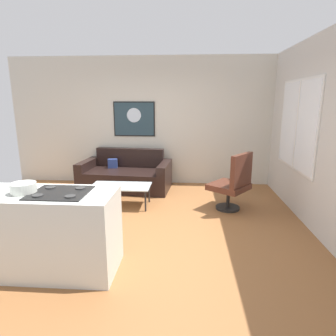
# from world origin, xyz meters

# --- Properties ---
(ground) EXTENTS (6.40, 6.40, 0.04)m
(ground) POSITION_xyz_m (0.00, 0.00, -0.02)
(ground) COLOR #905C33
(back_wall) EXTENTS (6.40, 0.05, 2.80)m
(back_wall) POSITION_xyz_m (0.00, 2.42, 1.40)
(back_wall) COLOR beige
(back_wall) RESTS_ON ground
(right_wall) EXTENTS (0.05, 6.40, 2.80)m
(right_wall) POSITION_xyz_m (2.62, 0.30, 1.40)
(right_wall) COLOR beige
(right_wall) RESTS_ON ground
(couch) EXTENTS (1.96, 1.10, 0.82)m
(couch) POSITION_xyz_m (-0.54, 1.89, 0.27)
(couch) COLOR black
(couch) RESTS_ON ground
(coffee_table) EXTENTS (1.06, 0.55, 0.38)m
(coffee_table) POSITION_xyz_m (-0.40, 0.82, 0.35)
(coffee_table) COLOR silver
(coffee_table) RESTS_ON ground
(armchair) EXTENTS (0.82, 0.83, 1.01)m
(armchair) POSITION_xyz_m (1.57, 0.76, 0.49)
(armchair) COLOR black
(armchair) RESTS_ON ground
(kitchen_counter) EXTENTS (1.79, 0.68, 0.93)m
(kitchen_counter) POSITION_xyz_m (-0.88, -1.22, 0.45)
(kitchen_counter) COLOR silver
(kitchen_counter) RESTS_ON ground
(mixing_bowl) EXTENTS (0.26, 0.26, 0.11)m
(mixing_bowl) POSITION_xyz_m (-0.94, -1.24, 0.96)
(mixing_bowl) COLOR silver
(mixing_bowl) RESTS_ON kitchen_counter
(wall_painting) EXTENTS (0.92, 0.03, 0.76)m
(wall_painting) POSITION_xyz_m (-0.42, 2.38, 1.46)
(wall_painting) COLOR black
(window) EXTENTS (0.03, 1.63, 1.49)m
(window) POSITION_xyz_m (2.59, 0.90, 1.46)
(window) COLOR silver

